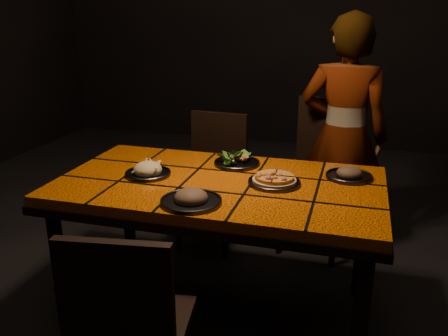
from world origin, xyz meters
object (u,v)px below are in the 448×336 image
(dining_table, at_px, (220,195))
(plate_pizza, at_px, (274,181))
(chair_near, at_px, (128,322))
(chair_far_left, at_px, (214,170))
(diner, at_px, (343,137))
(chair_far_right, at_px, (323,165))
(plate_pasta, at_px, (148,171))

(dining_table, distance_m, plate_pizza, 0.29)
(chair_near, bearing_deg, plate_pizza, -120.83)
(dining_table, distance_m, chair_near, 0.87)
(chair_far_left, relative_size, diner, 0.57)
(chair_far_right, distance_m, diner, 0.24)
(dining_table, distance_m, diner, 1.09)
(chair_far_left, xyz_separation_m, plate_pasta, (-0.09, -0.84, 0.26))
(chair_near, bearing_deg, chair_far_left, -91.83)
(chair_far_right, distance_m, plate_pasta, 1.28)
(chair_near, height_order, chair_far_right, chair_far_right)
(chair_far_left, distance_m, diner, 0.89)
(plate_pasta, bearing_deg, chair_far_right, 49.86)
(chair_far_right, height_order, plate_pasta, chair_far_right)
(diner, distance_m, plate_pizza, 0.95)
(dining_table, xyz_separation_m, chair_far_left, (-0.28, 0.81, -0.16))
(diner, xyz_separation_m, plate_pasta, (-0.93, -0.96, -0.01))
(dining_table, relative_size, chair_far_right, 1.62)
(dining_table, distance_m, chair_far_right, 1.05)
(chair_far_right, bearing_deg, chair_far_left, -156.64)
(plate_pizza, bearing_deg, plate_pasta, -175.25)
(diner, bearing_deg, plate_pasta, 49.75)
(plate_pizza, bearing_deg, chair_far_right, 79.56)
(diner, relative_size, plate_pasta, 6.60)
(chair_near, distance_m, diner, 1.91)
(chair_far_left, distance_m, plate_pasta, 0.88)
(chair_near, relative_size, plate_pasta, 3.69)
(chair_far_right, bearing_deg, plate_pasta, -117.07)
(chair_near, relative_size, chair_far_right, 0.87)
(dining_table, distance_m, plate_pasta, 0.39)
(chair_far_left, xyz_separation_m, chair_far_right, (0.72, 0.13, 0.06))
(plate_pasta, bearing_deg, chair_far_left, 83.53)
(dining_table, bearing_deg, plate_pasta, -176.34)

